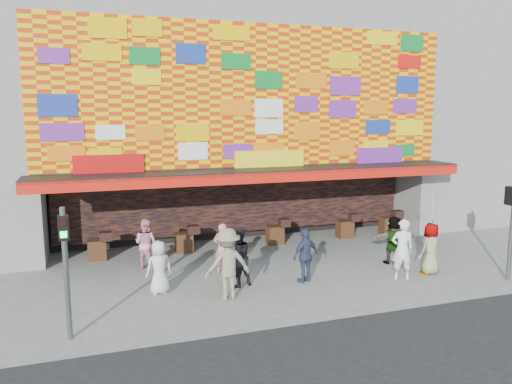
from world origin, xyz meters
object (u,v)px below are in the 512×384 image
ped_d (228,264)px  ped_b (222,248)px  ped_i (146,243)px  ped_e (306,255)px  ped_f (394,240)px  parasol (433,207)px  ped_h (402,249)px  ped_a (159,267)px  ped_c (238,257)px  signal_left (65,259)px  ped_g (431,248)px

ped_d → ped_b: bearing=-104.8°
ped_i → ped_e: bearing=-173.2°
ped_f → ped_b: bearing=9.6°
ped_e → ped_i: ped_e is taller
ped_e → parasol: parasol is taller
ped_h → ped_a: bearing=7.9°
ped_d → ped_e: bearing=-171.8°
ped_a → ped_d: ped_d is taller
ped_e → parasol: size_ratio=0.89×
ped_b → ped_c: bearing=118.3°
ped_c → signal_left: bearing=9.3°
ped_a → ped_h: bearing=159.9°
signal_left → parasol: signal_left is taller
parasol → ped_a: bearing=173.3°
ped_f → ped_i: 8.15m
signal_left → ped_g: signal_left is taller
ped_e → ped_g: size_ratio=1.00×
ped_a → ped_h: size_ratio=0.81×
ped_b → ped_d: 2.20m
ped_h → ped_b: bearing=-8.0°
signal_left → ped_e: (6.53, 1.78, -1.05)m
ped_a → ped_b: ped_b is taller
ped_e → ped_i: bearing=-55.0°
ped_d → ped_h: ped_d is taller
ped_h → parasol: bearing=-155.6°
ped_e → ped_h: bearing=145.5°
ped_d → ped_i: ped_d is taller
ped_g → ped_i: size_ratio=1.00×
ped_b → ped_e: size_ratio=0.98×
ped_a → ped_i: bearing=-99.0°
ped_d → ped_h: (5.40, -0.15, -0.04)m
ped_d → ped_e: ped_d is taller
ped_a → ped_f: 7.78m
ped_b → ped_c: 1.32m
ped_e → ped_g: bearing=151.4°
ped_a → ped_c: size_ratio=0.87×
ped_i → parasol: bearing=-161.7°
ped_h → parasol: parasol is taller
ped_a → ped_i: (-0.09, 2.48, 0.06)m
ped_a → ped_e: size_ratio=0.93×
ped_c → ped_f: ped_c is taller
ped_d → ped_f: bearing=-171.6°
ped_c → parasol: (6.01, -0.84, 1.27)m
signal_left → ped_a: size_ratio=2.00×
signal_left → ped_d: 4.28m
ped_f → ped_g: (0.47, -1.30, 0.01)m
ped_c → ped_i: 3.50m
ped_b → ped_e: 2.66m
ped_c → ped_i: (-2.33, 2.61, -0.06)m
ped_h → ped_i: ped_h is taller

